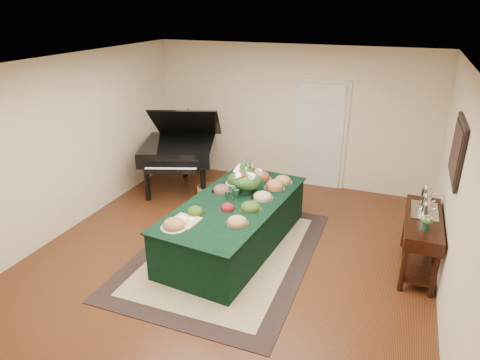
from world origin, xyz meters
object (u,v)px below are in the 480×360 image
at_px(buffet_table, 235,224).
at_px(floral_centerpiece, 246,176).
at_px(mahogany_sideboard, 422,229).
at_px(grand_piano, 179,149).

bearing_deg(buffet_table, floral_centerpiece, 82.63).
distance_m(buffet_table, floral_centerpiece, 0.73).
height_order(floral_centerpiece, mahogany_sideboard, floral_centerpiece).
relative_size(floral_centerpiece, mahogany_sideboard, 0.34).
relative_size(buffet_table, floral_centerpiece, 6.04).
height_order(buffet_table, mahogany_sideboard, mahogany_sideboard).
xyz_separation_m(grand_piano, mahogany_sideboard, (4.33, -1.28, -0.19)).
distance_m(buffet_table, mahogany_sideboard, 2.59).
relative_size(buffet_table, mahogany_sideboard, 2.06).
relative_size(buffet_table, grand_piano, 1.48).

